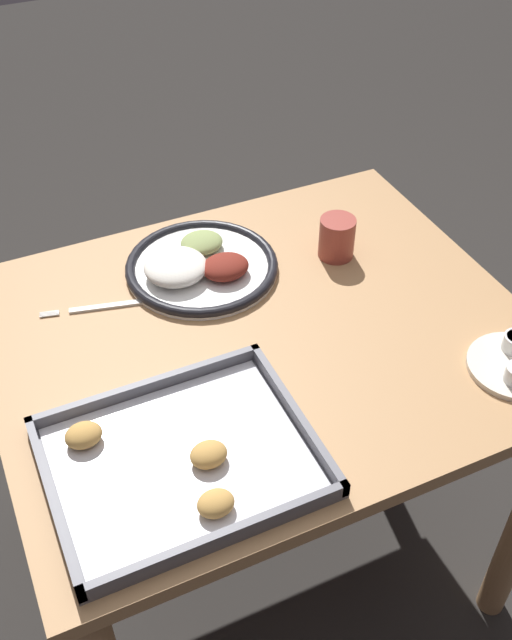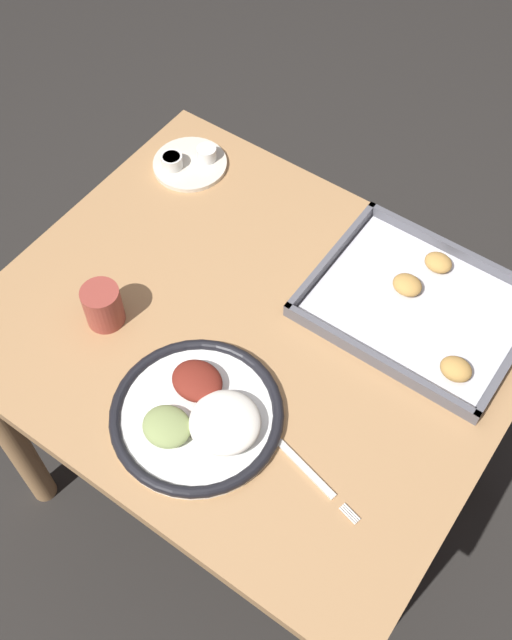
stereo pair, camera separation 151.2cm
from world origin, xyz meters
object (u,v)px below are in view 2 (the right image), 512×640
at_px(fork, 305,468).
at_px(baking_tray, 420,306).
at_px(dinner_plate, 200,414).
at_px(drinking_cup, 103,306).
at_px(saucer_plate, 189,162).

bearing_deg(fork, baking_tray, 103.05).
xyz_separation_m(dinner_plate, drinking_cup, (-0.27, 0.06, 0.03)).
distance_m(saucer_plate, drinking_cup, 0.42).
distance_m(dinner_plate, baking_tray, 0.46).
xyz_separation_m(fork, saucer_plate, (-0.58, 0.44, 0.01)).
xyz_separation_m(dinner_plate, baking_tray, (0.20, 0.42, -0.01)).
xyz_separation_m(saucer_plate, baking_tray, (0.58, -0.05, -0.00)).
bearing_deg(saucer_plate, baking_tray, -4.68).
xyz_separation_m(baking_tray, drinking_cup, (-0.46, -0.35, 0.03)).
xyz_separation_m(saucer_plate, drinking_cup, (0.12, -0.40, 0.03)).
height_order(dinner_plate, drinking_cup, drinking_cup).
bearing_deg(baking_tray, fork, -90.02).
bearing_deg(saucer_plate, dinner_plate, -50.20).
distance_m(dinner_plate, fork, 0.20).
bearing_deg(drinking_cup, dinner_plate, -13.08).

